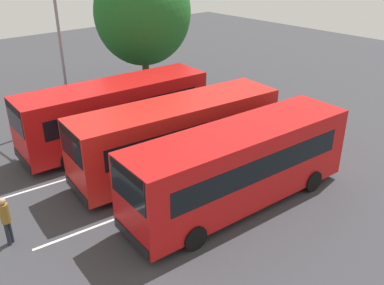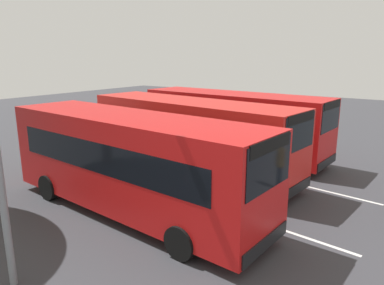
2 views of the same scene
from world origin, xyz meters
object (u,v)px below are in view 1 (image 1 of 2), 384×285
bus_far_left (116,111)px  street_lamp (62,39)px  bus_center_right (239,164)px  pedestrian (5,217)px  bus_center_left (178,134)px  depot_tree (143,13)px

bus_far_left → street_lamp: 5.05m
bus_far_left → bus_center_right: bearing=98.2°
street_lamp → pedestrian: bearing=-43.3°
bus_far_left → street_lamp: size_ratio=1.18×
street_lamp → bus_far_left: bearing=1.1°
bus_center_left → street_lamp: bearing=-76.5°
bus_far_left → depot_tree: bearing=-133.2°
bus_center_left → street_lamp: (1.07, -8.20, 2.99)m
pedestrian → depot_tree: size_ratio=0.21×
bus_center_left → street_lamp: 8.79m
pedestrian → bus_center_left: bearing=53.1°
bus_center_right → depot_tree: 14.27m
bus_center_left → pedestrian: size_ratio=5.35×
bus_center_right → street_lamp: (1.08, -11.87, 2.99)m
bus_center_left → depot_tree: (-4.85, -9.24, 3.66)m
bus_center_right → street_lamp: street_lamp is taller
bus_far_left → depot_tree: size_ratio=1.12×
bus_far_left → pedestrian: bearing=36.1°
bus_center_right → street_lamp: size_ratio=1.18×
bus_center_left → pedestrian: bearing=8.3°
depot_tree → bus_center_right: bearing=69.4°
pedestrian → depot_tree: depot_tree is taller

